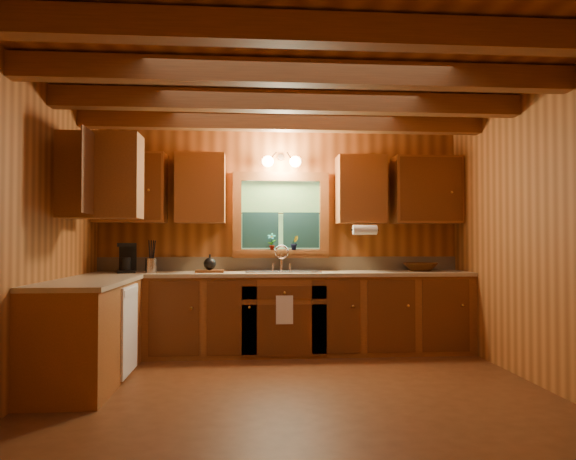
# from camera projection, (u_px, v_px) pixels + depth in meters

# --- Properties ---
(room) EXTENTS (4.20, 4.20, 4.20)m
(room) POSITION_uv_depth(u_px,v_px,m) (296.00, 234.00, 4.29)
(room) COLOR #552C14
(room) RESTS_ON ground
(ceiling_beams) EXTENTS (4.20, 2.54, 0.18)m
(ceiling_beams) POSITION_uv_depth(u_px,v_px,m) (296.00, 89.00, 4.32)
(ceiling_beams) COLOR brown
(ceiling_beams) RESTS_ON room
(base_cabinets) EXTENTS (4.20, 2.22, 0.86)m
(base_cabinets) POSITION_uv_depth(u_px,v_px,m) (237.00, 319.00, 5.51)
(base_cabinets) COLOR brown
(base_cabinets) RESTS_ON ground
(countertop) EXTENTS (4.20, 2.24, 0.04)m
(countertop) POSITION_uv_depth(u_px,v_px,m) (239.00, 276.00, 5.53)
(countertop) COLOR tan
(countertop) RESTS_ON base_cabinets
(backsplash) EXTENTS (4.20, 0.02, 0.16)m
(backsplash) POSITION_uv_depth(u_px,v_px,m) (281.00, 264.00, 6.16)
(backsplash) COLOR tan
(backsplash) RESTS_ON room
(dishwasher_panel) EXTENTS (0.02, 0.60, 0.80)m
(dishwasher_panel) POSITION_uv_depth(u_px,v_px,m) (130.00, 329.00, 4.83)
(dishwasher_panel) COLOR white
(dishwasher_panel) RESTS_ON base_cabinets
(upper_cabinets) EXTENTS (4.19, 1.77, 0.78)m
(upper_cabinets) POSITION_uv_depth(u_px,v_px,m) (231.00, 186.00, 5.68)
(upper_cabinets) COLOR brown
(upper_cabinets) RESTS_ON room
(window) EXTENTS (1.12, 0.08, 1.00)m
(window) POSITION_uv_depth(u_px,v_px,m) (281.00, 217.00, 6.16)
(window) COLOR brown
(window) RESTS_ON room
(window_sill) EXTENTS (1.06, 0.14, 0.04)m
(window_sill) POSITION_uv_depth(u_px,v_px,m) (281.00, 252.00, 6.10)
(window_sill) COLOR brown
(window_sill) RESTS_ON room
(wall_sconce) EXTENTS (0.45, 0.21, 0.17)m
(wall_sconce) POSITION_uv_depth(u_px,v_px,m) (282.00, 161.00, 6.05)
(wall_sconce) COLOR black
(wall_sconce) RESTS_ON room
(paper_towel_roll) EXTENTS (0.27, 0.11, 0.11)m
(paper_towel_roll) POSITION_uv_depth(u_px,v_px,m) (365.00, 230.00, 5.89)
(paper_towel_roll) COLOR white
(paper_towel_roll) RESTS_ON upper_cabinets
(dish_towel) EXTENTS (0.18, 0.01, 0.30)m
(dish_towel) POSITION_uv_depth(u_px,v_px,m) (285.00, 310.00, 5.54)
(dish_towel) COLOR white
(dish_towel) RESTS_ON base_cabinets
(sink) EXTENTS (0.82, 0.48, 0.43)m
(sink) POSITION_uv_depth(u_px,v_px,m) (282.00, 276.00, 5.88)
(sink) COLOR silver
(sink) RESTS_ON countertop
(coffee_maker) EXTENTS (0.18, 0.23, 0.32)m
(coffee_maker) POSITION_uv_depth(u_px,v_px,m) (127.00, 258.00, 5.72)
(coffee_maker) COLOR black
(coffee_maker) RESTS_ON countertop
(utensil_crock) EXTENTS (0.13, 0.13, 0.35)m
(utensil_crock) POSITION_uv_depth(u_px,v_px,m) (151.00, 265.00, 5.73)
(utensil_crock) COLOR silver
(utensil_crock) RESTS_ON countertop
(cutting_board) EXTENTS (0.31, 0.22, 0.03)m
(cutting_board) POSITION_uv_depth(u_px,v_px,m) (210.00, 271.00, 5.77)
(cutting_board) COLOR #5A2D13
(cutting_board) RESTS_ON countertop
(teakettle) EXTENTS (0.14, 0.14, 0.17)m
(teakettle) POSITION_uv_depth(u_px,v_px,m) (210.00, 264.00, 5.78)
(teakettle) COLOR black
(teakettle) RESTS_ON cutting_board
(wicker_basket) EXTENTS (0.50, 0.50, 0.10)m
(wicker_basket) POSITION_uv_depth(u_px,v_px,m) (420.00, 267.00, 6.06)
(wicker_basket) COLOR #48230C
(wicker_basket) RESTS_ON countertop
(potted_plant_left) EXTENTS (0.12, 0.09, 0.20)m
(potted_plant_left) POSITION_uv_depth(u_px,v_px,m) (272.00, 242.00, 6.08)
(potted_plant_left) COLOR #5A2D13
(potted_plant_left) RESTS_ON window_sill
(potted_plant_right) EXTENTS (0.11, 0.10, 0.17)m
(potted_plant_right) POSITION_uv_depth(u_px,v_px,m) (295.00, 243.00, 6.08)
(potted_plant_right) COLOR #5A2D13
(potted_plant_right) RESTS_ON window_sill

